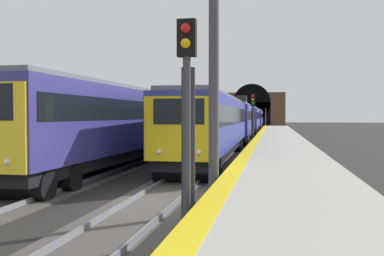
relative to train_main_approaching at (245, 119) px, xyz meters
name	(u,v)px	position (x,y,z in m)	size (l,w,h in m)	color
ground_plane	(156,204)	(-41.91, 0.00, -2.22)	(320.00, 320.00, 0.00)	#282623
platform_right	(287,190)	(-41.91, -3.93, -1.67)	(112.00, 3.54, 1.10)	#ADA89E
platform_right_edge_strip	(234,170)	(-41.91, -2.41, -1.11)	(112.00, 0.50, 0.01)	yellow
track_main_line	(156,202)	(-41.91, 0.00, -2.17)	(160.00, 2.71, 0.21)	#4C4742
track_adjacent_line	(25,197)	(-41.91, 4.42, -2.17)	(160.00, 2.76, 0.21)	#4C4742
train_main_approaching	(245,119)	(0.00, 0.00, 0.00)	(78.39, 2.95, 4.75)	navy
train_adjacent_platform	(191,119)	(-13.10, 4.42, 0.17)	(60.95, 3.39, 4.17)	navy
railway_signal_near	(187,113)	(-46.09, -1.81, 0.53)	(0.39, 0.38, 4.64)	#38383D
railway_signal_mid	(253,114)	(-17.21, -1.81, 0.57)	(0.39, 0.38, 4.55)	#38383D
railway_signal_far	(266,116)	(44.93, -1.81, 0.40)	(0.39, 0.38, 4.40)	#4C4C54
overhead_signal_gantry	(69,17)	(-43.15, 2.21, 3.28)	(0.70, 8.61, 7.31)	#3F3F47
tunnel_portal	(252,109)	(64.46, 2.21, 2.26)	(2.92, 17.81, 11.22)	brown
catenary_mast_near	(195,106)	(23.10, 10.48, 2.15)	(0.22, 2.30, 8.49)	#595B60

